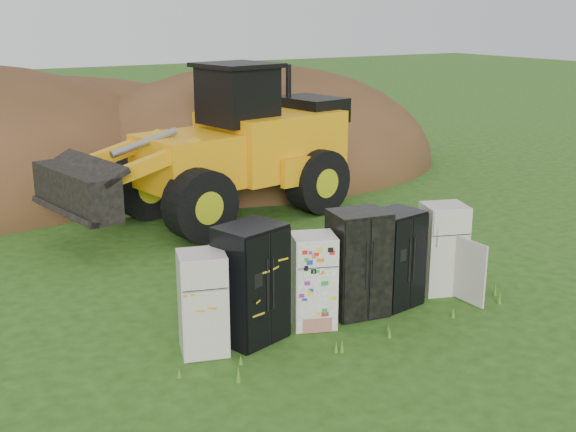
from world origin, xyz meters
name	(u,v)px	position (x,y,z in m)	size (l,w,h in m)	color
ground	(336,318)	(0.00, 0.00, 0.00)	(120.00, 120.00, 0.00)	#254713
fridge_leftmost	(203,303)	(-2.49, 0.02, 0.81)	(0.71, 0.69, 1.62)	beige
fridge_black_side	(251,283)	(-1.64, 0.04, 0.96)	(1.00, 0.79, 1.92)	black
fridge_sticker	(313,280)	(-0.49, -0.02, 0.80)	(0.71, 0.65, 1.59)	white
fridge_dark_mid	(358,263)	(0.45, -0.01, 0.93)	(0.95, 0.78, 1.86)	black
fridge_black_right	(394,258)	(1.25, -0.01, 0.87)	(0.87, 0.73, 1.75)	black
fridge_open_door	(443,248)	(2.44, 0.03, 0.85)	(0.77, 0.71, 1.69)	beige
wheel_loader	(207,145)	(0.69, 6.65, 1.95)	(8.05, 3.26, 3.89)	orange
dirt_mound_right	(255,168)	(4.75, 11.66, 0.00)	(13.25, 9.72, 6.91)	#3F2A14
dirt_mound_back	(51,151)	(-0.44, 18.42, 0.00)	(15.33, 10.22, 5.55)	#3F2A14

